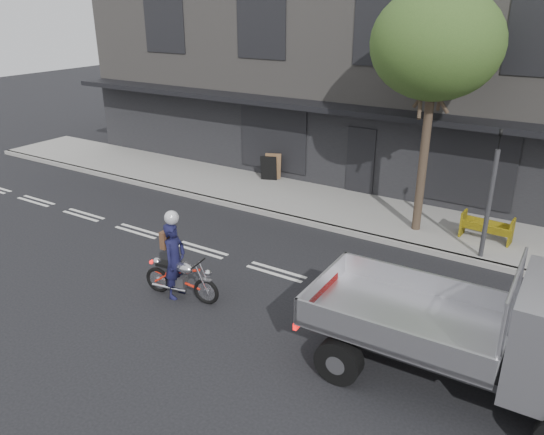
{
  "coord_description": "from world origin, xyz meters",
  "views": [
    {
      "loc": [
        6.16,
        -10.05,
        6.32
      ],
      "look_at": [
        -0.44,
        0.5,
        1.21
      ],
      "focal_mm": 35.0,
      "sensor_mm": 36.0,
      "label": 1
    }
  ],
  "objects_px": {
    "construction_barrier": "(485,230)",
    "sandwich_board": "(269,168)",
    "traffic_light_pole": "(489,202)",
    "rider": "(175,260)",
    "motorcycle": "(181,277)",
    "street_tree": "(436,45)",
    "flatbed_ute": "(544,340)"
  },
  "relations": [
    {
      "from": "street_tree",
      "to": "traffic_light_pole",
      "type": "bearing_deg",
      "value": -23.03
    },
    {
      "from": "street_tree",
      "to": "traffic_light_pole",
      "type": "xyz_separation_m",
      "value": [
        2.0,
        -0.85,
        -3.63
      ]
    },
    {
      "from": "traffic_light_pole",
      "to": "flatbed_ute",
      "type": "bearing_deg",
      "value": -70.21
    },
    {
      "from": "construction_barrier",
      "to": "sandwich_board",
      "type": "bearing_deg",
      "value": 169.7
    },
    {
      "from": "flatbed_ute",
      "to": "rider",
      "type": "bearing_deg",
      "value": -178.96
    },
    {
      "from": "traffic_light_pole",
      "to": "sandwich_board",
      "type": "height_order",
      "value": "traffic_light_pole"
    },
    {
      "from": "traffic_light_pole",
      "to": "construction_barrier",
      "type": "xyz_separation_m",
      "value": [
        -0.12,
        0.91,
        -1.12
      ]
    },
    {
      "from": "rider",
      "to": "sandwich_board",
      "type": "xyz_separation_m",
      "value": [
        -2.48,
        7.87,
        -0.28
      ]
    },
    {
      "from": "motorcycle",
      "to": "construction_barrier",
      "type": "height_order",
      "value": "motorcycle"
    },
    {
      "from": "construction_barrier",
      "to": "traffic_light_pole",
      "type": "bearing_deg",
      "value": -82.24
    },
    {
      "from": "flatbed_ute",
      "to": "sandwich_board",
      "type": "bearing_deg",
      "value": 141.51
    },
    {
      "from": "motorcycle",
      "to": "construction_barrier",
      "type": "bearing_deg",
      "value": 42.94
    },
    {
      "from": "rider",
      "to": "construction_barrier",
      "type": "relative_size",
      "value": 1.32
    },
    {
      "from": "motorcycle",
      "to": "flatbed_ute",
      "type": "bearing_deg",
      "value": -5.57
    },
    {
      "from": "traffic_light_pole",
      "to": "rider",
      "type": "distance_m",
      "value": 7.87
    },
    {
      "from": "traffic_light_pole",
      "to": "construction_barrier",
      "type": "bearing_deg",
      "value": 97.76
    },
    {
      "from": "street_tree",
      "to": "construction_barrier",
      "type": "xyz_separation_m",
      "value": [
        1.88,
        0.06,
        -4.75
      ]
    },
    {
      "from": "traffic_light_pole",
      "to": "motorcycle",
      "type": "distance_m",
      "value": 7.81
    },
    {
      "from": "street_tree",
      "to": "motorcycle",
      "type": "xyz_separation_m",
      "value": [
        -3.4,
        -6.37,
        -4.77
      ]
    },
    {
      "from": "rider",
      "to": "flatbed_ute",
      "type": "bearing_deg",
      "value": -95.61
    },
    {
      "from": "traffic_light_pole",
      "to": "construction_barrier",
      "type": "distance_m",
      "value": 1.45
    },
    {
      "from": "rider",
      "to": "flatbed_ute",
      "type": "xyz_separation_m",
      "value": [
        7.44,
        0.27,
        0.5
      ]
    },
    {
      "from": "flatbed_ute",
      "to": "traffic_light_pole",
      "type": "bearing_deg",
      "value": 108.74
    },
    {
      "from": "sandwich_board",
      "to": "construction_barrier",
      "type": "bearing_deg",
      "value": -31.37
    },
    {
      "from": "flatbed_ute",
      "to": "sandwich_board",
      "type": "relative_size",
      "value": 5.66
    },
    {
      "from": "traffic_light_pole",
      "to": "sandwich_board",
      "type": "bearing_deg",
      "value": 163.72
    },
    {
      "from": "traffic_light_pole",
      "to": "street_tree",
      "type": "bearing_deg",
      "value": 156.97
    },
    {
      "from": "street_tree",
      "to": "rider",
      "type": "distance_m",
      "value": 8.51
    },
    {
      "from": "rider",
      "to": "construction_barrier",
      "type": "xyz_separation_m",
      "value": [
        5.43,
        6.43,
        -0.37
      ]
    },
    {
      "from": "street_tree",
      "to": "rider",
      "type": "relative_size",
      "value": 3.76
    },
    {
      "from": "motorcycle",
      "to": "construction_barrier",
      "type": "relative_size",
      "value": 1.41
    },
    {
      "from": "construction_barrier",
      "to": "motorcycle",
      "type": "bearing_deg",
      "value": -129.37
    }
  ]
}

